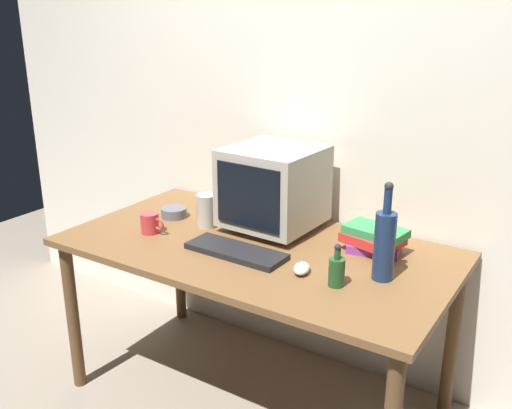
{
  "coord_description": "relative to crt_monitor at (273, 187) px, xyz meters",
  "views": [
    {
      "loc": [
        1.19,
        -1.85,
        1.68
      ],
      "look_at": [
        0.0,
        0.0,
        0.93
      ],
      "focal_mm": 40.29,
      "sensor_mm": 36.0,
      "label": 1
    }
  ],
  "objects": [
    {
      "name": "ground_plane",
      "position": [
        0.04,
        -0.21,
        -0.94
      ],
      "size": [
        6.0,
        6.0,
        0.0
      ],
      "primitive_type": "plane",
      "color": "gray"
    },
    {
      "name": "computer_mouse",
      "position": [
        0.33,
        -0.33,
        -0.17
      ],
      "size": [
        0.09,
        0.11,
        0.04
      ],
      "primitive_type": "ellipsoid",
      "rotation": [
        0.0,
        0.0,
        0.32
      ],
      "color": "beige",
      "rests_on": "desk"
    },
    {
      "name": "metal_canister",
      "position": [
        -0.27,
        -0.14,
        -0.12
      ],
      "size": [
        0.09,
        0.09,
        0.15
      ],
      "primitive_type": "cylinder",
      "color": "#B7B2A8",
      "rests_on": "desk"
    },
    {
      "name": "bottle_short",
      "position": [
        0.48,
        -0.36,
        -0.13
      ],
      "size": [
        0.06,
        0.06,
        0.16
      ],
      "color": "#1E4C23",
      "rests_on": "desk"
    },
    {
      "name": "keyboard",
      "position": [
        0.02,
        -0.32,
        -0.18
      ],
      "size": [
        0.42,
        0.16,
        0.02
      ],
      "primitive_type": "cube",
      "rotation": [
        0.0,
        0.0,
        -0.02
      ],
      "color": "black",
      "rests_on": "desk"
    },
    {
      "name": "back_wall",
      "position": [
        0.04,
        0.29,
        0.31
      ],
      "size": [
        4.0,
        0.08,
        2.5
      ],
      "primitive_type": "cube",
      "color": "silver",
      "rests_on": "ground"
    },
    {
      "name": "bottle_tall",
      "position": [
        0.6,
        -0.22,
        -0.05
      ],
      "size": [
        0.08,
        0.08,
        0.37
      ],
      "color": "navy",
      "rests_on": "desk"
    },
    {
      "name": "crt_monitor",
      "position": [
        0.0,
        0.0,
        0.0
      ],
      "size": [
        0.4,
        0.4,
        0.37
      ],
      "color": "#B2AD9E",
      "rests_on": "desk"
    },
    {
      "name": "cd_spindle",
      "position": [
        -0.47,
        -0.13,
        -0.17
      ],
      "size": [
        0.12,
        0.12,
        0.04
      ],
      "primitive_type": "cylinder",
      "color": "#595B66",
      "rests_on": "desk"
    },
    {
      "name": "book_stack",
      "position": [
        0.48,
        -0.0,
        -0.14
      ],
      "size": [
        0.27,
        0.21,
        0.11
      ],
      "color": "#843893",
      "rests_on": "desk"
    },
    {
      "name": "mug",
      "position": [
        -0.42,
        -0.34,
        -0.15
      ],
      "size": [
        0.12,
        0.08,
        0.09
      ],
      "color": "#CC383D",
      "rests_on": "desk"
    },
    {
      "name": "desk",
      "position": [
        0.04,
        -0.21,
        -0.27
      ],
      "size": [
        1.62,
        0.87,
        0.75
      ],
      "color": "brown",
      "rests_on": "ground"
    }
  ]
}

